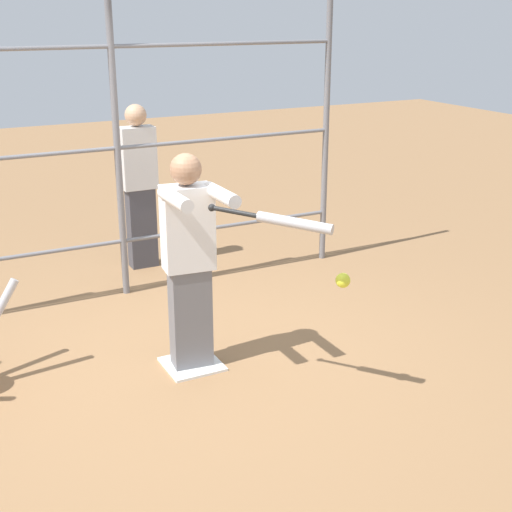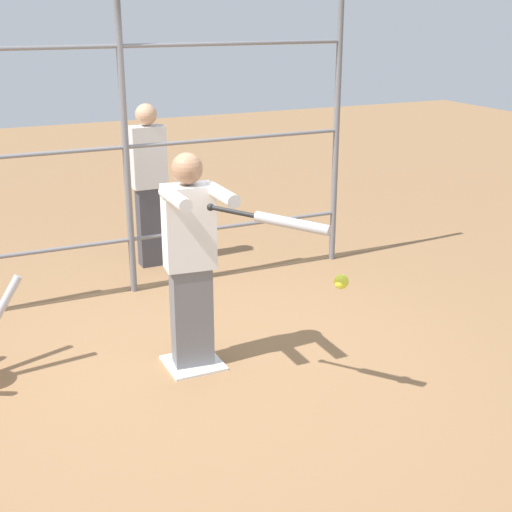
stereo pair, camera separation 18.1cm
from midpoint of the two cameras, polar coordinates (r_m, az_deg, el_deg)
ground_plane at (r=5.35m, az=-6.10°, el=-8.71°), size 24.00×24.00×0.00m
home_plate at (r=5.35m, az=-6.10°, el=-8.61°), size 0.40×0.40×0.02m
fence_backstop at (r=6.36m, az=-11.85°, el=8.44°), size 4.33×0.06×2.70m
batter at (r=5.00m, az=-6.38°, el=-0.08°), size 0.41×0.56×1.58m
baseball_bat_swinging at (r=4.31m, az=1.03°, el=2.82°), size 0.56×0.65×0.11m
softball_in_flight at (r=4.55m, az=5.84°, el=-1.96°), size 0.10×0.10×0.10m
bystander_behind_fence at (r=7.16m, az=-10.03°, el=5.65°), size 0.34×0.21×1.63m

